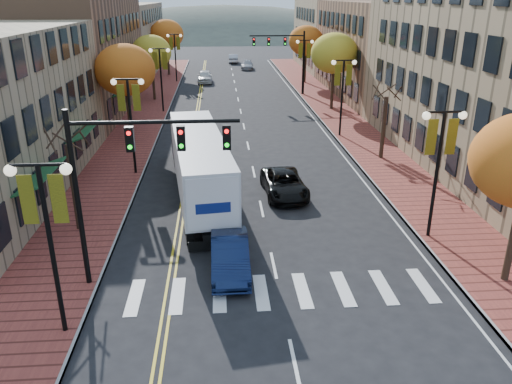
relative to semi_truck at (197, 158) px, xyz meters
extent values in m
plane|color=black|center=(3.40, -12.38, -2.19)|extent=(200.00, 200.00, 0.00)
cube|color=brown|center=(-5.60, 20.12, -2.12)|extent=(4.00, 85.00, 0.15)
cube|color=brown|center=(12.40, 20.12, -2.12)|extent=(4.00, 85.00, 0.15)
cube|color=brown|center=(-13.60, 23.62, 3.31)|extent=(12.00, 24.00, 11.00)
cube|color=#9E8966|center=(-13.60, 48.62, 2.56)|extent=(12.00, 26.00, 9.50)
cube|color=brown|center=(21.90, 29.62, 2.81)|extent=(15.00, 24.00, 10.00)
cube|color=#9E8966|center=(21.90, 51.62, 3.31)|extent=(15.00, 20.00, 11.00)
cylinder|color=#382619|center=(-5.60, -4.38, 0.06)|extent=(0.28, 0.28, 4.20)
cylinder|color=#382619|center=(-5.60, 11.62, 0.41)|extent=(0.28, 0.28, 4.90)
ellipsoid|color=#E7561B|center=(-5.60, 11.62, 3.27)|extent=(4.48, 4.48, 3.81)
cylinder|color=#382619|center=(-5.60, 27.62, 0.23)|extent=(0.28, 0.28, 4.55)
ellipsoid|color=gold|center=(-5.60, 27.62, 2.88)|extent=(4.16, 4.16, 3.54)
cylinder|color=#382619|center=(-5.60, 45.62, 0.48)|extent=(0.28, 0.28, 5.04)
ellipsoid|color=#E7561B|center=(-5.60, 45.62, 3.42)|extent=(4.61, 4.61, 3.92)
cylinder|color=#382619|center=(12.40, 5.62, 0.06)|extent=(0.28, 0.28, 4.20)
cylinder|color=#382619|center=(12.40, 21.62, 0.41)|extent=(0.28, 0.28, 4.90)
ellipsoid|color=gold|center=(12.40, 21.62, 3.27)|extent=(4.48, 4.48, 3.81)
cylinder|color=#382619|center=(12.40, 37.62, 0.34)|extent=(0.28, 0.28, 4.76)
ellipsoid|color=#E7561B|center=(12.40, 37.62, 3.11)|extent=(4.35, 4.35, 3.70)
cylinder|color=black|center=(-4.10, -12.38, 0.81)|extent=(0.16, 0.16, 6.00)
cylinder|color=black|center=(-4.10, -12.38, 3.81)|extent=(1.60, 0.10, 0.10)
sphere|color=#FFF2CC|center=(-4.90, -12.38, 3.66)|extent=(0.36, 0.36, 0.36)
sphere|color=#FFF2CC|center=(-3.30, -12.38, 3.66)|extent=(0.36, 0.36, 0.36)
cube|color=#B1A817|center=(-4.55, -12.38, 2.71)|extent=(0.45, 0.03, 1.60)
cube|color=#B1A817|center=(-3.65, -12.38, 2.71)|extent=(0.45, 0.03, 1.60)
cylinder|color=black|center=(-4.10, 3.62, 0.81)|extent=(0.16, 0.16, 6.00)
cylinder|color=black|center=(-4.10, 3.62, 3.81)|extent=(1.60, 0.10, 0.10)
sphere|color=#FFF2CC|center=(-4.90, 3.62, 3.66)|extent=(0.36, 0.36, 0.36)
sphere|color=#FFF2CC|center=(-3.30, 3.62, 3.66)|extent=(0.36, 0.36, 0.36)
cube|color=#B1A817|center=(-4.55, 3.62, 2.71)|extent=(0.45, 0.03, 1.60)
cube|color=#B1A817|center=(-3.65, 3.62, 2.71)|extent=(0.45, 0.03, 1.60)
cylinder|color=black|center=(-4.10, 21.62, 0.81)|extent=(0.16, 0.16, 6.00)
cylinder|color=black|center=(-4.10, 21.62, 3.81)|extent=(1.60, 0.10, 0.10)
sphere|color=#FFF2CC|center=(-4.90, 21.62, 3.66)|extent=(0.36, 0.36, 0.36)
sphere|color=#FFF2CC|center=(-3.30, 21.62, 3.66)|extent=(0.36, 0.36, 0.36)
cube|color=#B1A817|center=(-4.55, 21.62, 2.71)|extent=(0.45, 0.03, 1.60)
cube|color=#B1A817|center=(-3.65, 21.62, 2.71)|extent=(0.45, 0.03, 1.60)
cylinder|color=black|center=(-4.10, 39.62, 0.81)|extent=(0.16, 0.16, 6.00)
cylinder|color=black|center=(-4.10, 39.62, 3.81)|extent=(1.60, 0.10, 0.10)
sphere|color=#FFF2CC|center=(-4.90, 39.62, 3.66)|extent=(0.36, 0.36, 0.36)
sphere|color=#FFF2CC|center=(-3.30, 39.62, 3.66)|extent=(0.36, 0.36, 0.36)
cube|color=#B1A817|center=(-4.55, 39.62, 2.71)|extent=(0.45, 0.03, 1.60)
cube|color=#B1A817|center=(-3.65, 39.62, 2.71)|extent=(0.45, 0.03, 1.60)
cylinder|color=black|center=(10.90, -6.38, 0.81)|extent=(0.16, 0.16, 6.00)
cylinder|color=black|center=(10.90, -6.38, 3.81)|extent=(1.60, 0.10, 0.10)
sphere|color=#FFF2CC|center=(10.10, -6.38, 3.66)|extent=(0.36, 0.36, 0.36)
sphere|color=#FFF2CC|center=(11.70, -6.38, 3.66)|extent=(0.36, 0.36, 0.36)
cube|color=#B1A817|center=(10.45, -6.38, 2.71)|extent=(0.45, 0.03, 1.60)
cube|color=#B1A817|center=(11.35, -6.38, 2.71)|extent=(0.45, 0.03, 1.60)
cylinder|color=black|center=(10.90, 11.62, 0.81)|extent=(0.16, 0.16, 6.00)
cylinder|color=black|center=(10.90, 11.62, 3.81)|extent=(1.60, 0.10, 0.10)
sphere|color=#FFF2CC|center=(10.10, 11.62, 3.66)|extent=(0.36, 0.36, 0.36)
sphere|color=#FFF2CC|center=(11.70, 11.62, 3.66)|extent=(0.36, 0.36, 0.36)
cube|color=#B1A817|center=(10.45, 11.62, 2.71)|extent=(0.45, 0.03, 1.60)
cube|color=#B1A817|center=(11.35, 11.62, 2.71)|extent=(0.45, 0.03, 1.60)
cylinder|color=black|center=(10.90, 29.62, 0.81)|extent=(0.16, 0.16, 6.00)
cylinder|color=black|center=(10.90, 29.62, 3.81)|extent=(1.60, 0.10, 0.10)
sphere|color=#FFF2CC|center=(10.10, 29.62, 3.66)|extent=(0.36, 0.36, 0.36)
sphere|color=#FFF2CC|center=(11.70, 29.62, 3.66)|extent=(0.36, 0.36, 0.36)
cube|color=#B1A817|center=(10.45, 29.62, 2.71)|extent=(0.45, 0.03, 1.60)
cube|color=#B1A817|center=(11.35, 29.62, 2.71)|extent=(0.45, 0.03, 1.60)
cylinder|color=black|center=(-4.00, -9.38, 1.31)|extent=(0.20, 0.20, 7.00)
cylinder|color=black|center=(-1.00, -9.38, 4.31)|extent=(6.00, 0.14, 0.14)
cube|color=black|center=(-1.90, -9.38, 3.71)|extent=(0.30, 0.25, 0.90)
sphere|color=#FF0C0C|center=(-1.90, -9.52, 3.96)|extent=(0.16, 0.16, 0.16)
cube|color=black|center=(-0.10, -9.38, 3.71)|extent=(0.30, 0.25, 0.90)
sphere|color=#FF0C0C|center=(-0.10, -9.52, 3.96)|extent=(0.16, 0.16, 0.16)
cube|color=black|center=(1.52, -9.38, 3.71)|extent=(0.30, 0.25, 0.90)
sphere|color=#FF0C0C|center=(1.52, -9.52, 3.96)|extent=(0.16, 0.16, 0.16)
cylinder|color=black|center=(10.80, 29.62, 1.31)|extent=(0.20, 0.20, 7.00)
cylinder|color=black|center=(7.80, 29.62, 4.31)|extent=(6.00, 0.14, 0.14)
cube|color=black|center=(8.70, 29.62, 3.71)|extent=(0.30, 0.25, 0.90)
sphere|color=#FF0C0C|center=(8.70, 29.48, 3.96)|extent=(0.16, 0.16, 0.16)
cube|color=black|center=(6.90, 29.62, 3.71)|extent=(0.30, 0.25, 0.90)
sphere|color=#FF0C0C|center=(6.90, 29.48, 3.96)|extent=(0.16, 0.16, 0.16)
cube|color=black|center=(5.28, 29.62, 3.71)|extent=(0.30, 0.25, 0.90)
sphere|color=#FF0C0C|center=(5.28, 29.48, 3.96)|extent=(0.16, 0.16, 0.16)
cube|color=black|center=(0.15, -1.19, -1.39)|extent=(2.44, 12.21, 0.33)
cube|color=silver|center=(0.15, -1.19, 0.25)|extent=(3.93, 12.40, 2.63)
cube|color=black|center=(-0.78, 6.25, -0.64)|extent=(2.67, 3.08, 2.34)
cylinder|color=black|center=(-0.23, -6.15, -1.72)|extent=(0.44, 0.97, 0.94)
cylinder|color=black|center=(1.73, -5.91, -1.72)|extent=(0.44, 0.97, 0.94)
cylinder|color=black|center=(-0.36, -5.03, -1.72)|extent=(0.44, 0.97, 0.94)
cylinder|color=black|center=(1.59, -4.79, -1.72)|extent=(0.44, 0.97, 0.94)
cylinder|color=black|center=(-1.62, 5.01, -1.72)|extent=(0.44, 0.97, 0.94)
cylinder|color=black|center=(0.34, 5.26, -1.72)|extent=(0.44, 0.97, 0.94)
cylinder|color=black|center=(-1.87, 7.06, -1.72)|extent=(0.44, 0.97, 0.94)
cylinder|color=black|center=(0.08, 7.30, -1.72)|extent=(0.44, 0.97, 0.94)
imported|color=#0D1737|center=(1.55, -8.68, -1.47)|extent=(1.55, 4.38, 1.44)
imported|color=black|center=(4.85, -0.46, -1.52)|extent=(2.51, 4.98, 1.35)
imported|color=silver|center=(-0.42, 39.10, -1.41)|extent=(1.86, 4.60, 1.57)
imported|color=#9B9CA3|center=(5.77, 51.34, -1.56)|extent=(2.10, 4.50, 1.27)
imported|color=#B3B3BC|center=(3.90, 59.08, -1.48)|extent=(1.56, 4.37, 1.43)
camera|label=1|loc=(1.26, -26.72, 8.46)|focal=35.00mm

